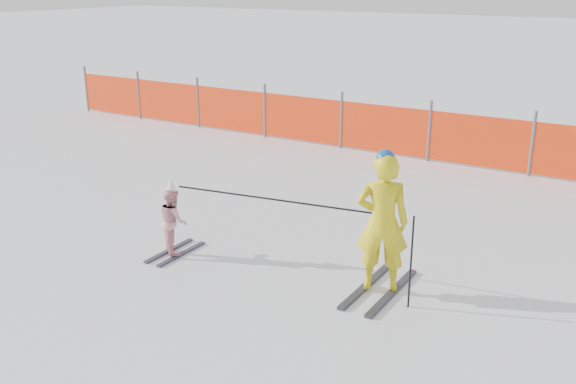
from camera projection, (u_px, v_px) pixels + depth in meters
The scene contains 5 objects.
ground at pixel (267, 278), 8.03m from camera, with size 120.00×120.00×0.00m, color white.
adult at pixel (382, 223), 7.44m from camera, with size 0.72×1.38×1.76m.
child at pixel (173, 220), 8.61m from camera, with size 0.56×0.93×1.08m.
ski_poles at pixel (309, 217), 7.70m from camera, with size 3.16×0.43×1.11m.
safety_fence at pixel (308, 119), 14.41m from camera, with size 14.37×0.06×1.25m.
Camera 1 is at (4.03, -6.06, 3.58)m, focal length 40.00 mm.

